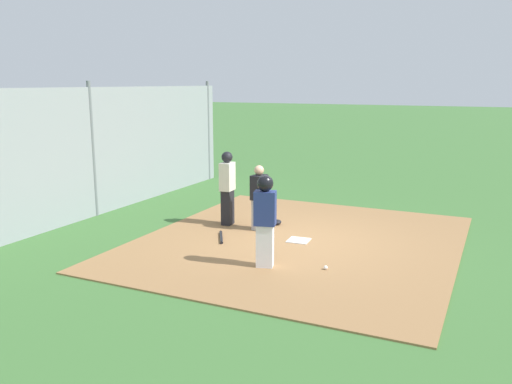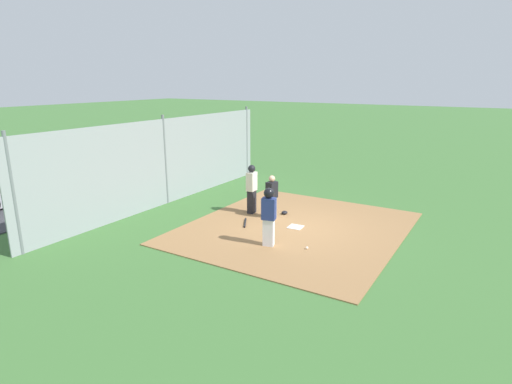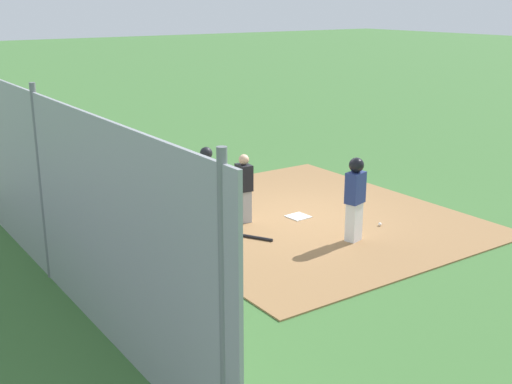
# 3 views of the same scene
# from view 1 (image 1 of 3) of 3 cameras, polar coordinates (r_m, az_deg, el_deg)

# --- Properties ---
(ground_plane) EXTENTS (140.00, 140.00, 0.00)m
(ground_plane) POSITION_cam_1_polar(r_m,az_deg,el_deg) (11.29, 4.60, -5.39)
(ground_plane) COLOR #3D6B33
(dirt_infield) EXTENTS (7.20, 6.40, 0.03)m
(dirt_infield) POSITION_cam_1_polar(r_m,az_deg,el_deg) (11.29, 4.60, -5.32)
(dirt_infield) COLOR olive
(dirt_infield) RESTS_ON ground_plane
(home_plate) EXTENTS (0.47, 0.47, 0.02)m
(home_plate) POSITION_cam_1_polar(r_m,az_deg,el_deg) (11.28, 4.60, -5.20)
(home_plate) COLOR white
(home_plate) RESTS_ON dirt_infield
(catcher) EXTENTS (0.41, 0.30, 1.47)m
(catcher) POSITION_cam_1_polar(r_m,az_deg,el_deg) (11.91, 0.33, -0.55)
(catcher) COLOR #9E9EA3
(catcher) RESTS_ON dirt_infield
(umpire) EXTENTS (0.40, 0.29, 1.73)m
(umpire) POSITION_cam_1_polar(r_m,az_deg,el_deg) (12.34, -3.10, 0.59)
(umpire) COLOR black
(umpire) RESTS_ON dirt_infield
(runner) EXTENTS (0.35, 0.43, 1.69)m
(runner) POSITION_cam_1_polar(r_m,az_deg,el_deg) (9.46, 0.96, -2.46)
(runner) COLOR silver
(runner) RESTS_ON dirt_infield
(baseball_bat) EXTENTS (0.75, 0.47, 0.06)m
(baseball_bat) POSITION_cam_1_polar(r_m,az_deg,el_deg) (11.43, -3.77, -4.86)
(baseball_bat) COLOR black
(baseball_bat) RESTS_ON dirt_infield
(catcher_mask) EXTENTS (0.24, 0.20, 0.12)m
(catcher_mask) POSITION_cam_1_polar(r_m,az_deg,el_deg) (12.49, 2.27, -3.26)
(catcher_mask) COLOR black
(catcher_mask) RESTS_ON dirt_infield
(baseball) EXTENTS (0.07, 0.07, 0.07)m
(baseball) POSITION_cam_1_polar(r_m,az_deg,el_deg) (9.65, 7.50, -8.05)
(baseball) COLOR white
(baseball) RESTS_ON dirt_infield
(backstop_fence) EXTENTS (12.00, 0.10, 3.35)m
(backstop_fence) POSITION_cam_1_polar(r_m,az_deg,el_deg) (13.79, -17.15, 4.07)
(backstop_fence) COLOR #93999E
(backstop_fence) RESTS_ON ground_plane
(parked_car_white) EXTENTS (4.39, 2.32, 1.28)m
(parked_car_white) POSITION_cam_1_polar(r_m,az_deg,el_deg) (18.53, -21.76, 2.50)
(parked_car_white) COLOR silver
(parked_car_white) RESTS_ON parking_lot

